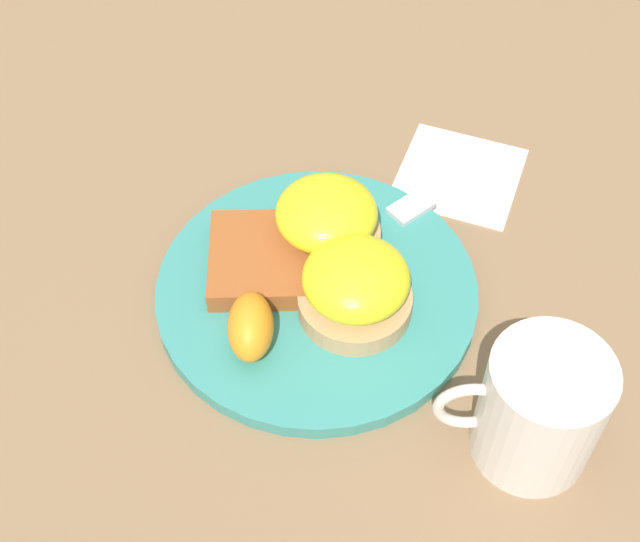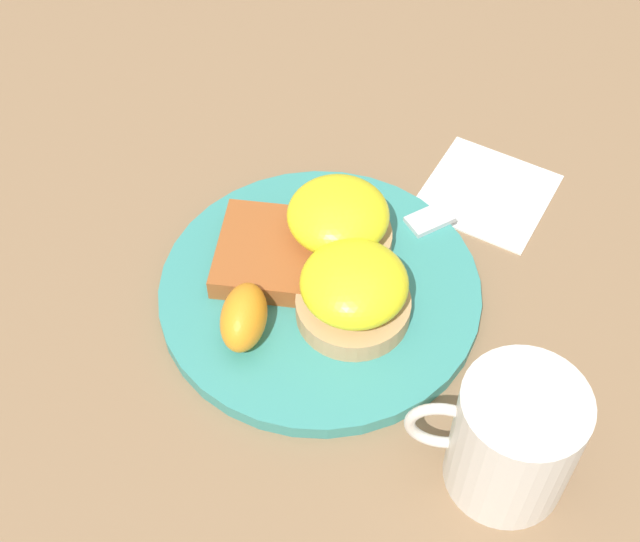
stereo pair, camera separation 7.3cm
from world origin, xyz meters
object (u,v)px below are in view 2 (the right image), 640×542
at_px(sandwich_benedict_right, 338,224).
at_px(sandwich_benedict_left, 354,292).
at_px(hashbrown_patty, 285,254).
at_px(cup, 512,439).
at_px(orange_wedge, 244,317).
at_px(fork, 368,247).

bearing_deg(sandwich_benedict_right, sandwich_benedict_left, 108.06).
relative_size(sandwich_benedict_left, hashbrown_patty, 0.83).
distance_m(sandwich_benedict_left, cup, 0.17).
distance_m(sandwich_benedict_left, hashbrown_patty, 0.08).
bearing_deg(cup, sandwich_benedict_right, -51.39).
height_order(sandwich_benedict_left, cup, cup).
xyz_separation_m(orange_wedge, cup, (-0.21, 0.08, 0.02)).
distance_m(hashbrown_patty, orange_wedge, 0.08).
bearing_deg(orange_wedge, hashbrown_patty, -102.96).
bearing_deg(fork, cup, 122.96).
distance_m(sandwich_benedict_right, orange_wedge, 0.12).
height_order(sandwich_benedict_left, fork, sandwich_benedict_left).
distance_m(sandwich_benedict_right, fork, 0.04).
xyz_separation_m(orange_wedge, fork, (-0.09, -0.10, -0.02)).
bearing_deg(orange_wedge, sandwich_benedict_right, -120.78).
xyz_separation_m(hashbrown_patty, orange_wedge, (0.02, 0.08, 0.01)).
xyz_separation_m(sandwich_benedict_left, hashbrown_patty, (0.06, -0.05, -0.02)).
height_order(sandwich_benedict_left, sandwich_benedict_right, same).
relative_size(sandwich_benedict_right, fork, 0.57).
bearing_deg(sandwich_benedict_right, hashbrown_patty, 28.53).
xyz_separation_m(fork, cup, (-0.12, 0.19, 0.04)).
relative_size(hashbrown_patty, orange_wedge, 1.87).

